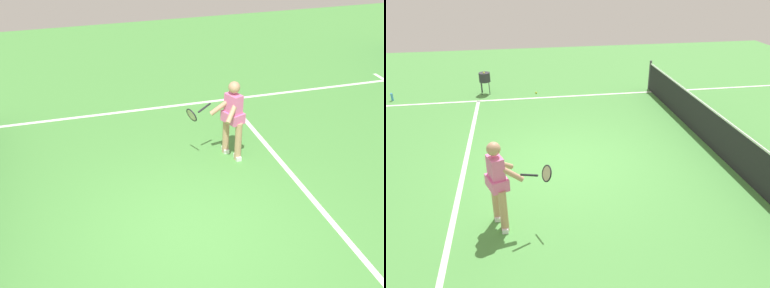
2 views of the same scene
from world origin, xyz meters
TOP-DOWN VIEW (x-y plane):
  - ground_plane at (0.00, 0.00)m, footprint 23.86×23.86m
  - service_line_marking at (0.00, -2.22)m, footprint 8.88×0.10m
  - sideline_left_marking at (-4.44, 0.00)m, footprint 0.10×16.36m
  - court_net at (0.00, 3.46)m, footprint 9.56×0.08m
  - tennis_player at (1.91, -1.36)m, footprint 0.67×1.11m
  - tennis_ball_mid at (-4.88, -0.38)m, footprint 0.07×0.07m
  - ball_hopper at (-5.17, -2.02)m, footprint 0.36×0.36m
  - water_bottle at (-4.93, -4.90)m, footprint 0.07×0.07m

SIDE VIEW (x-z plane):
  - ground_plane at x=0.00m, z-range 0.00..0.00m
  - service_line_marking at x=0.00m, z-range 0.00..0.01m
  - sideline_left_marking at x=-4.44m, z-range 0.00..0.01m
  - tennis_ball_mid at x=-4.88m, z-range 0.00..0.07m
  - water_bottle at x=-4.93m, z-range 0.00..0.24m
  - court_net at x=0.00m, z-range -0.03..0.95m
  - ball_hopper at x=-5.17m, z-range 0.17..0.92m
  - tennis_player at x=1.91m, z-range 0.07..1.62m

